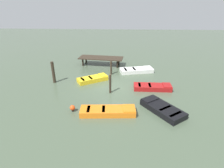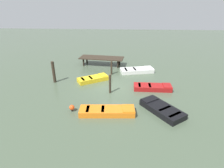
# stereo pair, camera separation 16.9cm
# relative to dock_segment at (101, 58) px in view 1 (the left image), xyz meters

# --- Properties ---
(ground_plane) EXTENTS (80.00, 80.00, 0.00)m
(ground_plane) POSITION_rel_dock_segment_xyz_m (1.67, -6.31, -0.84)
(ground_plane) COLOR #475642
(dock_segment) EXTENTS (5.38, 2.43, 0.95)m
(dock_segment) POSITION_rel_dock_segment_xyz_m (0.00, 0.00, 0.00)
(dock_segment) COLOR #33281E
(dock_segment) RESTS_ON ground_plane
(rowboat_red) EXTENTS (3.18, 1.16, 0.46)m
(rowboat_red) POSITION_rel_dock_segment_xyz_m (5.20, -6.44, -0.62)
(rowboat_red) COLOR maroon
(rowboat_red) RESTS_ON ground_plane
(rowboat_orange) EXTENTS (3.73, 1.33, 0.46)m
(rowboat_orange) POSITION_rel_dock_segment_xyz_m (1.63, -10.43, -0.62)
(rowboat_orange) COLOR orange
(rowboat_orange) RESTS_ON ground_plane
(rowboat_black) EXTENTS (2.93, 3.32, 0.46)m
(rowboat_black) POSITION_rel_dock_segment_xyz_m (5.31, -9.91, -0.62)
(rowboat_black) COLOR black
(rowboat_black) RESTS_ON ground_plane
(rowboat_yellow) EXTENTS (3.01, 2.46, 0.46)m
(rowboat_yellow) POSITION_rel_dock_segment_xyz_m (-0.26, -4.92, -0.62)
(rowboat_yellow) COLOR gold
(rowboat_yellow) RESTS_ON ground_plane
(rowboat_white) EXTENTS (3.70, 2.10, 0.46)m
(rowboat_white) POSITION_rel_dock_segment_xyz_m (4.13, -2.20, -0.62)
(rowboat_white) COLOR silver
(rowboat_white) RESTS_ON ground_plane
(mooring_piling_near_right) EXTENTS (0.19, 0.19, 1.44)m
(mooring_piling_near_right) POSITION_rel_dock_segment_xyz_m (1.40, -3.05, -0.12)
(mooring_piling_near_right) COLOR #33281E
(mooring_piling_near_right) RESTS_ON ground_plane
(mooring_piling_mid_right) EXTENTS (0.18, 0.18, 1.62)m
(mooring_piling_mid_right) POSITION_rel_dock_segment_xyz_m (1.57, -7.31, -0.03)
(mooring_piling_mid_right) COLOR #33281E
(mooring_piling_mid_right) RESTS_ON ground_plane
(mooring_piling_far_right) EXTENTS (0.27, 0.27, 2.02)m
(mooring_piling_far_right) POSITION_rel_dock_segment_xyz_m (-3.82, -5.44, 0.17)
(mooring_piling_far_right) COLOR #33281E
(mooring_piling_far_right) RESTS_ON ground_plane
(marker_buoy) EXTENTS (0.36, 0.36, 0.48)m
(marker_buoy) POSITION_rel_dock_segment_xyz_m (-0.83, -10.27, -0.56)
(marker_buoy) COLOR #262626
(marker_buoy) RESTS_ON ground_plane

